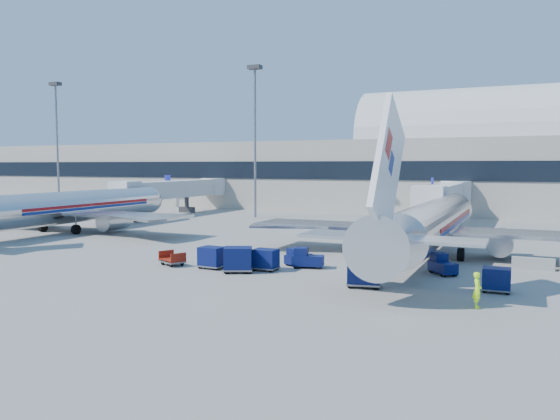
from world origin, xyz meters
The scene contains 19 objects.
ground centered at (0.00, 0.00, 0.00)m, with size 260.00×260.00×0.00m, color gray.
terminal centered at (-13.60, 55.96, 7.52)m, with size 170.00×28.15×21.00m.
airliner_main centered at (10.00, 4.51, 2.93)m, with size 32.00×37.26×12.07m.
airliner_mid centered at (-32.00, 4.51, 2.93)m, with size 32.00×37.26×12.07m.
jetbridge_near centered at (7.60, 30.81, 3.93)m, with size 4.40×27.50×6.25m.
jetbridge_mid centered at (-34.40, 30.81, 3.93)m, with size 4.40×27.50×6.25m.
mast_far_west centered at (-60.00, 30.00, 14.79)m, with size 2.00×1.20×22.60m.
mast_west centered at (-20.00, 30.00, 14.79)m, with size 2.00×1.20×22.60m.
barrier_near centered at (18.00, 2.00, 0.45)m, with size 3.00×0.55×0.90m, color #9E9E96.
tug_lead centered at (2.16, -4.47, 0.71)m, with size 2.61×1.74×1.56m.
tug_right centered at (12.00, -2.69, 0.68)m, with size 2.34×2.50×1.50m.
tug_left centered at (1.06, -3.72, 0.63)m, with size 1.86×2.37×1.38m.
cart_train_a centered at (-0.25, -6.74, 0.86)m, with size 1.83×1.40×1.61m.
cart_train_b centered at (-1.76, -8.28, 1.00)m, with size 2.61×2.38×1.87m.
cart_train_c centered at (-4.33, -7.75, 0.89)m, with size 1.97×1.56×1.66m.
cart_solo_near centered at (8.01, -9.12, 1.01)m, with size 2.43×2.03×1.89m.
cart_solo_far centered at (15.89, -7.08, 0.82)m, with size 1.76×1.35×1.53m.
cart_open_red centered at (-7.84, -7.93, 0.38)m, with size 2.39×2.10×0.53m.
ramp_worker centered at (15.12, -11.49, 1.00)m, with size 0.73×0.48×2.00m, color #A2EB18.
Camera 1 is at (17.54, -43.01, 7.90)m, focal length 35.00 mm.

